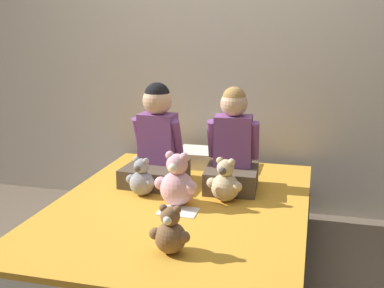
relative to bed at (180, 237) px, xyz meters
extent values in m
plane|color=brown|center=(0.00, 0.00, -0.20)|extent=(14.00, 14.00, 0.00)
cube|color=beige|center=(0.00, 1.08, 1.05)|extent=(8.00, 0.06, 2.50)
cube|color=#473828|center=(0.00, 0.00, -0.10)|extent=(1.42, 1.86, 0.20)
cube|color=silver|center=(0.00, 0.00, 0.09)|extent=(1.39, 1.83, 0.17)
cube|color=gold|center=(0.00, 0.00, 0.19)|extent=(1.40, 1.84, 0.03)
cube|color=brown|center=(-0.26, 0.32, 0.26)|extent=(0.37, 0.42, 0.12)
cube|color=#7F4789|center=(-0.25, 0.38, 0.48)|extent=(0.23, 0.16, 0.32)
sphere|color=#DBAD89|center=(-0.25, 0.38, 0.72)|extent=(0.18, 0.18, 0.18)
sphere|color=black|center=(-0.25, 0.38, 0.75)|extent=(0.16, 0.16, 0.16)
cylinder|color=#7F4789|center=(-0.38, 0.38, 0.49)|extent=(0.06, 0.14, 0.26)
cylinder|color=#7F4789|center=(-0.12, 0.37, 0.49)|extent=(0.06, 0.14, 0.26)
cube|color=brown|center=(0.24, 0.32, 0.27)|extent=(0.33, 0.36, 0.13)
cube|color=#7F4789|center=(0.23, 0.37, 0.49)|extent=(0.23, 0.16, 0.31)
sphere|color=#DBAD89|center=(0.23, 0.37, 0.72)|extent=(0.16, 0.16, 0.16)
sphere|color=#A37A42|center=(0.23, 0.37, 0.75)|extent=(0.14, 0.14, 0.14)
cylinder|color=#7F4789|center=(0.10, 0.36, 0.50)|extent=(0.07, 0.14, 0.25)
cylinder|color=#7F4789|center=(0.36, 0.38, 0.50)|extent=(0.07, 0.14, 0.25)
sphere|color=#939399|center=(-0.26, 0.08, 0.28)|extent=(0.15, 0.15, 0.15)
sphere|color=#939399|center=(-0.26, 0.08, 0.38)|extent=(0.09, 0.09, 0.09)
sphere|color=#4C4742|center=(-0.26, 0.04, 0.38)|extent=(0.04, 0.04, 0.04)
sphere|color=#939399|center=(-0.29, 0.09, 0.42)|extent=(0.04, 0.04, 0.04)
sphere|color=#939399|center=(-0.22, 0.07, 0.42)|extent=(0.04, 0.04, 0.04)
sphere|color=#939399|center=(-0.33, 0.08, 0.30)|extent=(0.06, 0.06, 0.06)
sphere|color=#939399|center=(-0.19, 0.05, 0.30)|extent=(0.06, 0.06, 0.06)
sphere|color=#D1B78E|center=(0.24, 0.11, 0.28)|extent=(0.16, 0.16, 0.16)
sphere|color=#D1B78E|center=(0.24, 0.11, 0.40)|extent=(0.10, 0.10, 0.10)
sphere|color=#4C4742|center=(0.23, 0.06, 0.39)|extent=(0.04, 0.04, 0.04)
sphere|color=#D1B78E|center=(0.20, 0.11, 0.44)|extent=(0.04, 0.04, 0.04)
sphere|color=#D1B78E|center=(0.27, 0.10, 0.44)|extent=(0.04, 0.04, 0.04)
sphere|color=#D1B78E|center=(0.16, 0.11, 0.30)|extent=(0.06, 0.06, 0.06)
sphere|color=#D1B78E|center=(0.31, 0.07, 0.30)|extent=(0.06, 0.06, 0.06)
sphere|color=#DBA3B2|center=(-0.01, -0.02, 0.30)|extent=(0.19, 0.19, 0.19)
sphere|color=#DBA3B2|center=(-0.01, -0.02, 0.44)|extent=(0.12, 0.12, 0.12)
sphere|color=white|center=(-0.02, -0.07, 0.43)|extent=(0.05, 0.05, 0.05)
sphere|color=#DBA3B2|center=(-0.05, -0.02, 0.49)|extent=(0.05, 0.05, 0.05)
sphere|color=#DBA3B2|center=(0.03, -0.03, 0.49)|extent=(0.05, 0.05, 0.05)
sphere|color=#DBA3B2|center=(-0.10, -0.03, 0.33)|extent=(0.07, 0.07, 0.07)
sphere|color=#DBA3B2|center=(0.08, -0.06, 0.33)|extent=(0.07, 0.07, 0.07)
sphere|color=brown|center=(0.12, -0.58, 0.27)|extent=(0.14, 0.14, 0.14)
sphere|color=brown|center=(0.12, -0.58, 0.38)|extent=(0.09, 0.09, 0.09)
sphere|color=white|center=(0.12, -0.62, 0.37)|extent=(0.04, 0.04, 0.04)
sphere|color=brown|center=(0.09, -0.58, 0.41)|extent=(0.04, 0.04, 0.04)
sphere|color=brown|center=(0.15, -0.58, 0.41)|extent=(0.04, 0.04, 0.04)
sphere|color=brown|center=(0.05, -0.59, 0.29)|extent=(0.05, 0.05, 0.05)
sphere|color=brown|center=(0.19, -0.60, 0.29)|extent=(0.05, 0.05, 0.05)
cube|color=silver|center=(0.00, 0.76, 0.26)|extent=(0.45, 0.28, 0.11)
cube|color=white|center=(0.02, -0.12, 0.21)|extent=(0.21, 0.15, 0.00)
camera|label=1|loc=(0.70, -2.44, 1.19)|focal=45.00mm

